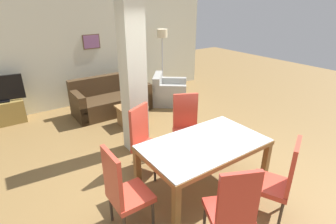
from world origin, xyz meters
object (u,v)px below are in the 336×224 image
dining_chair_near_right (280,178)px  dining_chair_far_left (146,139)px  dining_table (204,152)px  dining_chair_far_right (187,124)px  floor_lamp (162,41)px  bottle (138,103)px  tv_stand (2,113)px  dining_chair_head_left (123,189)px  dining_chair_near_left (232,208)px  coffee_table (132,115)px  armchair (169,93)px  sofa (111,100)px

dining_chair_near_right → dining_chair_far_left: 2.00m
dining_table → dining_chair_far_right: (0.43, 0.92, -0.06)m
floor_lamp → bottle: bearing=-138.1°
tv_stand → dining_chair_head_left: bearing=-77.2°
tv_stand → floor_lamp: floor_lamp is taller
dining_table → dining_chair_near_left: dining_chair_near_left is taller
dining_chair_near_left → floor_lamp: size_ratio=0.60×
dining_chair_head_left → coffee_table: dining_chair_head_left is taller
dining_chair_near_right → dining_chair_far_right: same height
armchair → tv_stand: 3.96m
dining_chair_far_left → bottle: bearing=-140.4°
dining_table → bottle: dining_table is taller
dining_chair_near_right → armchair: (1.19, 4.09, -0.30)m
dining_chair_far_right → floor_lamp: bearing=-91.4°
armchair → floor_lamp: 1.48m
sofa → dining_table: bearing=88.4°
dining_chair_near_left → coffee_table: dining_chair_near_left is taller
dining_chair_head_left → sofa: (1.35, 3.50, -0.28)m
dining_chair_head_left → tv_stand: dining_chair_head_left is taller
sofa → floor_lamp: 2.22m
dining_chair_near_left → dining_chair_far_right: 2.04m
dining_chair_near_right → dining_chair_far_right: size_ratio=1.00×
dining_chair_near_right → dining_table: bearing=90.0°
dining_table → sofa: size_ratio=0.95×
dining_chair_far_left → dining_chair_head_left: (-0.82, -0.88, 0.00)m
dining_chair_near_right → dining_chair_far_right: 1.84m
dining_chair_head_left → bottle: 2.86m
armchair → tv_stand: size_ratio=1.30×
floor_lamp → dining_chair_near_right: bearing=-106.9°
dining_chair_near_left → dining_table: bearing=90.0°
dining_chair_far_right → armchair: size_ratio=0.92×
sofa → tv_stand: (-2.31, 0.71, -0.04)m
coffee_table → bottle: (0.10, -0.12, 0.30)m
dining_chair_near_right → floor_lamp: (1.46, 4.80, 0.97)m
dining_table → bottle: bearing=83.6°
dining_chair_near_left → dining_chair_far_right: same height
dining_table → dining_chair_near_right: 1.02m
dining_chair_far_right → tv_stand: 4.22m
dining_chair_far_left → armchair: (2.05, 2.29, -0.30)m
sofa → bottle: sofa is taller
dining_chair_far_left → coffee_table: bearing=-135.9°
dining_chair_far_right → dining_chair_head_left: same height
dining_chair_far_right → floor_lamp: (1.46, 2.96, 0.97)m
dining_chair_near_right → tv_stand: size_ratio=1.20×
dining_chair_far_left → armchair: 3.09m
dining_chair_far_right → coffee_table: (-0.26, 1.63, -0.35)m
tv_stand → coffee_table: bearing=-34.8°
dining_chair_head_left → sofa: bearing=158.9°
dining_chair_far_right → dining_chair_far_left: bearing=27.7°
dining_table → dining_chair_head_left: dining_chair_head_left is taller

